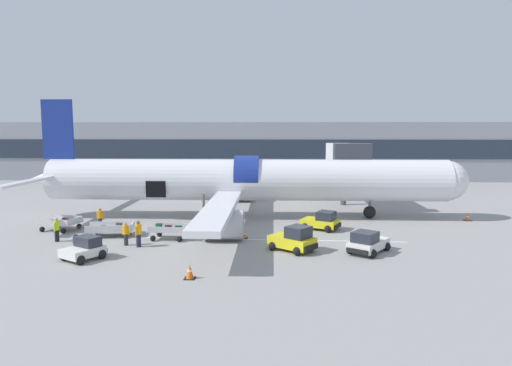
% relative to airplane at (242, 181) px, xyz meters
% --- Properties ---
extents(ground_plane, '(500.00, 500.00, 0.00)m').
position_rel_airplane_xyz_m(ground_plane, '(-0.97, -4.32, -3.26)').
color(ground_plane, gray).
extents(apron_marking_line, '(20.74, 0.92, 0.01)m').
position_rel_airplane_xyz_m(apron_marking_line, '(1.72, -8.20, -3.26)').
color(apron_marking_line, silver).
rests_on(apron_marking_line, ground_plane).
extents(terminal_strip, '(83.37, 9.44, 8.84)m').
position_rel_airplane_xyz_m(terminal_strip, '(-0.97, 32.69, 1.16)').
color(terminal_strip, gray).
rests_on(terminal_strip, ground_plane).
extents(jet_bridge_stub, '(3.34, 10.79, 6.50)m').
position_rel_airplane_xyz_m(jet_bridge_stub, '(10.04, 6.23, 1.65)').
color(jet_bridge_stub, '#4C4C51').
rests_on(jet_bridge_stub, ground_plane).
extents(airplane, '(38.72, 33.96, 10.41)m').
position_rel_airplane_xyz_m(airplane, '(0.00, 0.00, 0.00)').
color(airplane, silver).
rests_on(airplane, ground_plane).
extents(baggage_tug_lead, '(3.14, 3.52, 1.43)m').
position_rel_airplane_xyz_m(baggage_tug_lead, '(8.75, -11.41, -2.63)').
color(baggage_tug_lead, silver).
rests_on(baggage_tug_lead, ground_plane).
extents(baggage_tug_mid, '(3.26, 2.80, 1.46)m').
position_rel_airplane_xyz_m(baggage_tug_mid, '(6.56, -4.75, -2.62)').
color(baggage_tug_mid, yellow).
rests_on(baggage_tug_mid, ground_plane).
extents(baggage_tug_rear, '(2.72, 2.81, 1.36)m').
position_rel_airplane_xyz_m(baggage_tug_rear, '(-8.64, -13.49, -2.67)').
color(baggage_tug_rear, silver).
rests_on(baggage_tug_rear, ground_plane).
extents(baggage_tug_spare, '(3.28, 3.06, 1.67)m').
position_rel_airplane_xyz_m(baggage_tug_spare, '(4.09, -11.14, -2.54)').
color(baggage_tug_spare, yellow).
rests_on(baggage_tug_spare, ground_plane).
extents(baggage_cart_loading, '(4.30, 2.34, 0.96)m').
position_rel_airplane_xyz_m(baggage_cart_loading, '(-9.05, -7.58, -2.79)').
color(baggage_cart_loading, silver).
rests_on(baggage_cart_loading, ground_plane).
extents(baggage_cart_queued, '(3.69, 1.96, 1.09)m').
position_rel_airplane_xyz_m(baggage_cart_queued, '(-4.59, -8.33, -2.70)').
color(baggage_cart_queued, '#B7BABF').
rests_on(baggage_cart_queued, ground_plane).
extents(baggage_cart_empty, '(3.83, 2.63, 1.03)m').
position_rel_airplane_xyz_m(baggage_cart_empty, '(-13.61, -5.77, -2.73)').
color(baggage_cart_empty, '#B7BABF').
rests_on(baggage_cart_empty, ground_plane).
extents(ground_crew_loader_a, '(0.53, 0.61, 1.78)m').
position_rel_airplane_xyz_m(ground_crew_loader_a, '(-6.20, -10.51, -2.33)').
color(ground_crew_loader_a, '#1E2338').
rests_on(ground_crew_loader_a, ground_plane).
extents(ground_crew_loader_b, '(0.55, 0.38, 1.58)m').
position_rel_airplane_xyz_m(ground_crew_loader_b, '(-11.01, -4.71, -2.43)').
color(ground_crew_loader_b, '#2D2D33').
rests_on(ground_crew_loader_b, ground_plane).
extents(ground_crew_driver, '(0.56, 0.44, 1.61)m').
position_rel_airplane_xyz_m(ground_crew_driver, '(-7.18, -10.14, -2.42)').
color(ground_crew_driver, '#2D2D33').
rests_on(ground_crew_driver, ground_plane).
extents(ground_crew_supervisor, '(0.42, 0.59, 1.69)m').
position_rel_airplane_xyz_m(ground_crew_supervisor, '(-12.34, -9.28, -2.37)').
color(ground_crew_supervisor, black).
rests_on(ground_crew_supervisor, ground_plane).
extents(suitcase_on_tarmac_upright, '(0.46, 0.20, 0.65)m').
position_rel_airplane_xyz_m(suitcase_on_tarmac_upright, '(-10.68, -9.90, -2.99)').
color(suitcase_on_tarmac_upright, '#721951').
rests_on(suitcase_on_tarmac_upright, ground_plane).
extents(safety_cone_nose, '(0.61, 0.61, 0.61)m').
position_rel_airplane_xyz_m(safety_cone_nose, '(19.49, -0.76, -2.98)').
color(safety_cone_nose, black).
rests_on(safety_cone_nose, ground_plane).
extents(safety_cone_engine_left, '(0.59, 0.59, 0.78)m').
position_rel_airplane_xyz_m(safety_cone_engine_left, '(-1.61, -16.85, -2.89)').
color(safety_cone_engine_left, black).
rests_on(safety_cone_engine_left, ground_plane).
extents(safety_cone_wingtip, '(0.58, 0.58, 0.58)m').
position_rel_airplane_xyz_m(safety_cone_wingtip, '(0.64, -7.82, -2.99)').
color(safety_cone_wingtip, black).
rests_on(safety_cone_wingtip, ground_plane).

